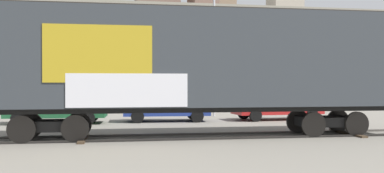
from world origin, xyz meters
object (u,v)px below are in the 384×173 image
object	(u,v)px
parked_car_blue	(166,104)
parked_car_red	(276,104)
flagpole	(217,22)
freight_car	(196,62)
parked_car_green	(56,105)

from	to	relation	value
parked_car_blue	parked_car_red	world-z (taller)	parked_car_blue
flagpole	parked_car_red	xyz separation A→B (m)	(2.49, -3.12, -4.77)
freight_car	parked_car_red	bearing A→B (deg)	49.16
parked_car_green	flagpole	bearing A→B (deg)	19.45
flagpole	parked_car_green	bearing A→B (deg)	-160.55
parked_car_red	flagpole	bearing A→B (deg)	128.64
parked_car_blue	flagpole	bearing A→B (deg)	40.10
parked_car_green	parked_car_blue	xyz separation A→B (m)	(5.41, 0.22, -0.01)
parked_car_green	parked_car_blue	bearing A→B (deg)	2.33
freight_car	parked_car_red	xyz separation A→B (m)	(5.76, 6.67, -1.93)
freight_car	parked_car_green	distance (m)	8.89
flagpole	parked_car_red	distance (m)	6.22
freight_car	flagpole	size ratio (longest dim) A/B	1.69
flagpole	parked_car_green	world-z (taller)	flagpole
parked_car_green	parked_car_blue	distance (m)	5.41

